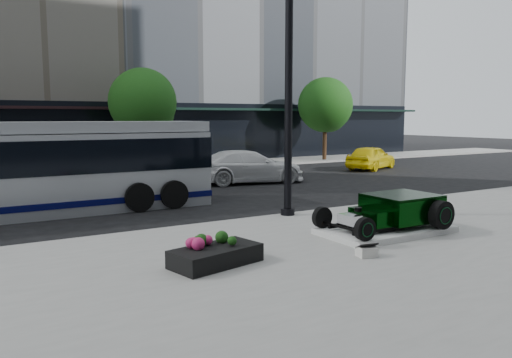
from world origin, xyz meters
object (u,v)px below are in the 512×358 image
lamppost (289,97)px  transit_bus (19,168)px  hot_rod (396,210)px  yellow_taxi (371,157)px  flower_planter (216,254)px  white_sedan (248,167)px

lamppost → transit_bus: lamppost is taller
hot_rod → yellow_taxi: bearing=48.5°
lamppost → transit_bus: (-6.92, 4.68, -2.17)m
hot_rod → lamppost: lamppost is taller
hot_rod → flower_planter: (-5.30, -0.27, -0.36)m
hot_rod → flower_planter: size_ratio=1.64×
yellow_taxi → white_sedan: bearing=76.8°
flower_planter → transit_bus: 8.75m
transit_bus → white_sedan: 10.55m
yellow_taxi → lamppost: bearing=104.2°
flower_planter → white_sedan: (7.28, 11.37, 0.43)m
transit_bus → white_sedan: bearing=17.4°
hot_rod → lamppost: size_ratio=0.42×
lamppost → yellow_taxi: 15.88m
flower_planter → white_sedan: size_ratio=0.37×
transit_bus → flower_planter: bearing=-71.4°
transit_bus → yellow_taxi: transit_bus is taller
transit_bus → white_sedan: (10.05, 3.15, -0.72)m
transit_bus → lamppost: bearing=-34.1°
transit_bus → hot_rod: bearing=-44.6°
yellow_taxi → flower_planter: bearing=105.0°
lamppost → white_sedan: lamppost is taller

